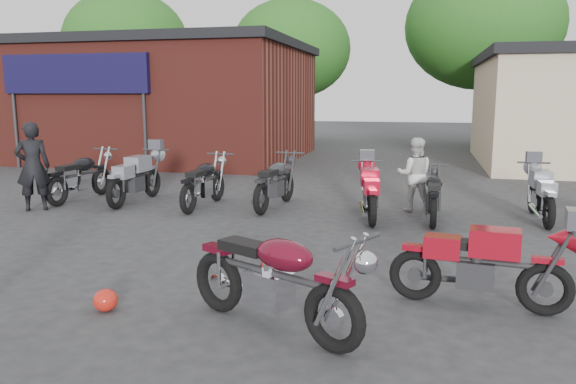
% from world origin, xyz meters
% --- Properties ---
extents(ground, '(90.00, 90.00, 0.00)m').
position_xyz_m(ground, '(0.00, 0.00, 0.00)').
color(ground, '#2C2C2E').
extents(brick_building, '(12.00, 8.00, 4.00)m').
position_xyz_m(brick_building, '(-9.00, 14.00, 2.00)').
color(brick_building, maroon).
rests_on(brick_building, ground).
extents(tree_0, '(6.56, 6.56, 8.20)m').
position_xyz_m(tree_0, '(-14.00, 22.00, 4.10)').
color(tree_0, '#1B5015').
rests_on(tree_0, ground).
extents(tree_1, '(5.92, 5.92, 7.40)m').
position_xyz_m(tree_1, '(-5.00, 22.00, 3.70)').
color(tree_1, '#1B5015').
rests_on(tree_1, ground).
extents(tree_2, '(7.04, 7.04, 8.80)m').
position_xyz_m(tree_2, '(4.00, 22.00, 4.40)').
color(tree_2, '#1B5015').
rests_on(tree_2, ground).
extents(vintage_motorcycle, '(2.23, 1.60, 1.24)m').
position_xyz_m(vintage_motorcycle, '(0.22, -0.60, 0.62)').
color(vintage_motorcycle, '#540A1A').
rests_on(vintage_motorcycle, ground).
extents(sportbike, '(1.96, 0.84, 1.10)m').
position_xyz_m(sportbike, '(2.29, 0.55, 0.55)').
color(sportbike, '#A60D1E').
rests_on(sportbike, ground).
extents(helmet, '(0.33, 0.33, 0.25)m').
position_xyz_m(helmet, '(-1.73, -0.52, 0.13)').
color(helmet, red).
rests_on(helmet, ground).
extents(person_dark, '(0.80, 0.74, 1.82)m').
position_xyz_m(person_dark, '(-6.14, 4.05, 0.91)').
color(person_dark, black).
rests_on(person_dark, ground).
extents(person_light, '(0.75, 0.59, 1.51)m').
position_xyz_m(person_light, '(1.45, 5.84, 0.75)').
color(person_light, silver).
rests_on(person_light, ground).
extents(row_bike_0, '(0.85, 2.14, 1.21)m').
position_xyz_m(row_bike_0, '(-5.88, 5.30, 0.61)').
color(row_bike_0, black).
rests_on(row_bike_0, ground).
extents(row_bike_1, '(0.75, 2.12, 1.22)m').
position_xyz_m(row_bike_1, '(-4.55, 5.34, 0.61)').
color(row_bike_1, gray).
rests_on(row_bike_1, ground).
extents(row_bike_2, '(0.74, 2.05, 1.18)m').
position_xyz_m(row_bike_2, '(-2.88, 5.21, 0.59)').
color(row_bike_2, black).
rests_on(row_bike_2, ground).
extents(row_bike_3, '(0.90, 2.15, 1.21)m').
position_xyz_m(row_bike_3, '(-1.40, 5.50, 0.61)').
color(row_bike_3, '#27272A').
rests_on(row_bike_3, ground).
extents(row_bike_4, '(0.97, 2.05, 1.14)m').
position_xyz_m(row_bike_4, '(0.63, 4.91, 0.57)').
color(row_bike_4, red).
rests_on(row_bike_4, ground).
extents(row_bike_5, '(0.63, 1.88, 1.09)m').
position_xyz_m(row_bike_5, '(1.82, 5.02, 0.54)').
color(row_bike_5, black).
rests_on(row_bike_5, ground).
extents(row_bike_6, '(0.67, 1.96, 1.13)m').
position_xyz_m(row_bike_6, '(3.79, 5.47, 0.57)').
color(row_bike_6, gray).
rests_on(row_bike_6, ground).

